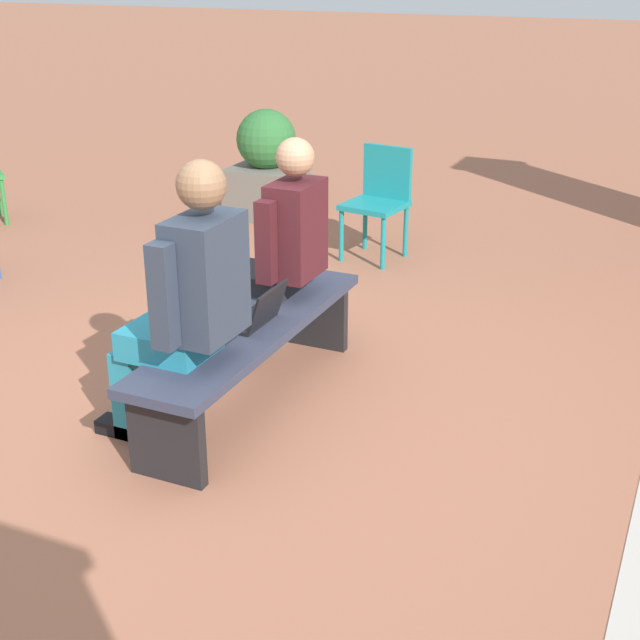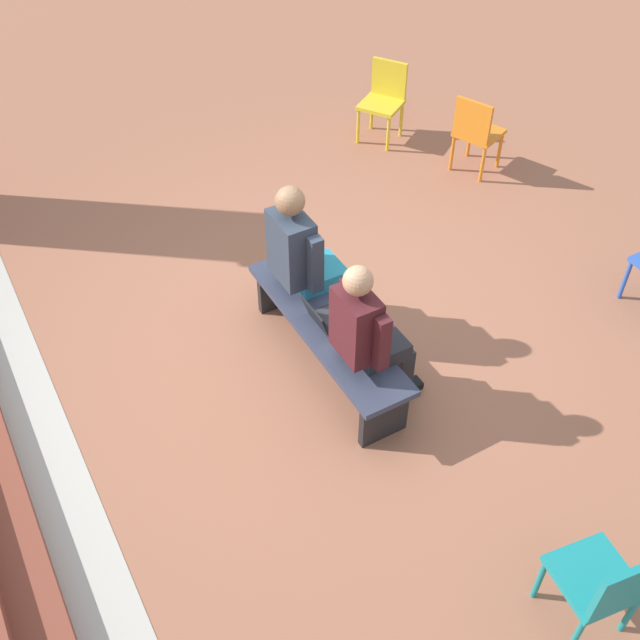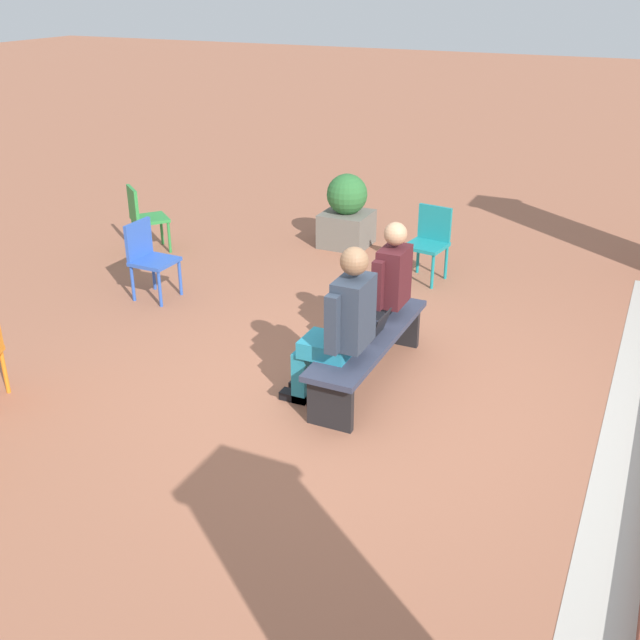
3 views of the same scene
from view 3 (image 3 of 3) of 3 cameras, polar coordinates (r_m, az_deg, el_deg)
ground_plane at (r=6.30m, az=2.46°, el=-5.95°), size 60.00×60.00×0.00m
concrete_strip at (r=6.23m, az=22.40°, el=-8.38°), size 6.99×0.40×0.01m
bench at (r=6.39m, az=3.76°, el=-1.88°), size 1.80×0.44×0.45m
person_student at (r=6.65m, az=4.75°, el=2.52°), size 0.52×0.66×1.31m
person_adult at (r=5.86m, az=1.54°, el=-0.30°), size 0.57×0.72×1.39m
laptop at (r=6.32m, az=3.89°, el=-0.72°), size 0.32×0.29×0.21m
plastic_chair_mid_courtyard at (r=8.26m, az=-12.95°, el=4.85°), size 0.43×0.43×0.84m
plastic_chair_by_pillar at (r=8.66m, az=8.35°, el=6.14°), size 0.48×0.48×0.84m
plastic_chair_far_left at (r=9.71m, az=-13.32°, el=7.81°), size 0.59×0.59×0.84m
planter at (r=9.69m, az=2.05°, el=8.16°), size 0.60×0.60×0.94m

